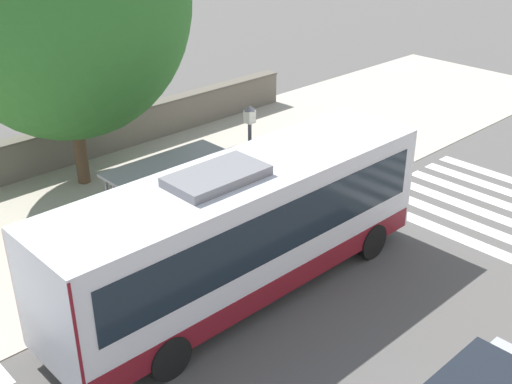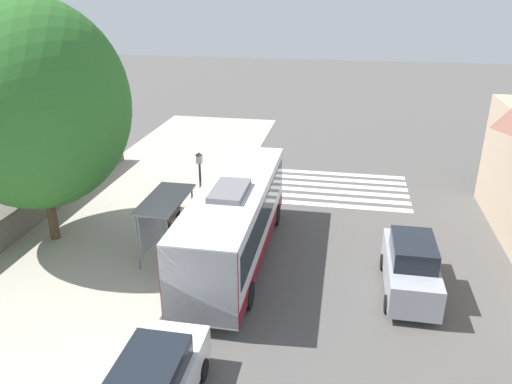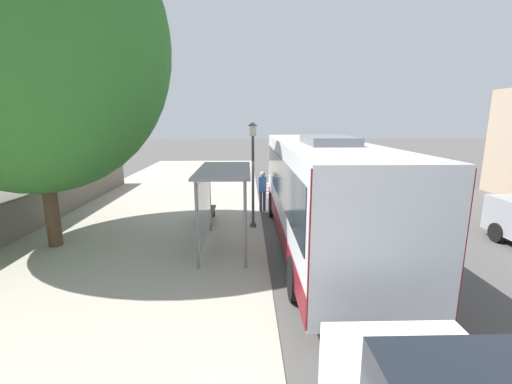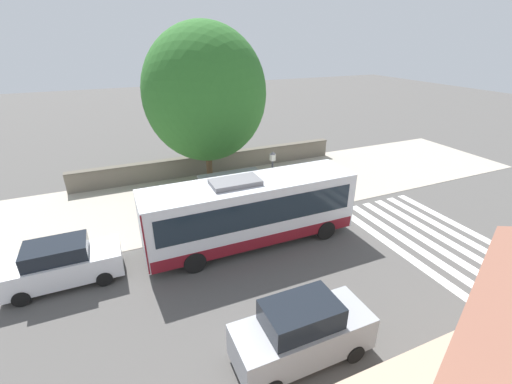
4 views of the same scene
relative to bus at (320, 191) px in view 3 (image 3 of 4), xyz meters
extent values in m
plane|color=#514F4C|center=(-1.67, 1.16, -1.83)|extent=(120.00, 120.00, 0.00)
cube|color=#ADA393|center=(-6.17, 1.16, -1.82)|extent=(9.00, 44.00, 0.02)
cube|color=silver|center=(3.33, 6.31, -1.83)|extent=(9.00, 0.50, 0.01)
cube|color=silver|center=(3.33, 7.26, -1.83)|extent=(9.00, 0.50, 0.01)
cube|color=silver|center=(3.33, 8.21, -1.83)|extent=(9.00, 0.50, 0.01)
cube|color=silver|center=(3.33, 9.16, -1.83)|extent=(9.00, 0.50, 0.01)
cube|color=silver|center=(3.33, 10.11, -1.83)|extent=(9.00, 0.50, 0.01)
cube|color=silver|center=(3.33, 11.06, -1.83)|extent=(9.00, 0.50, 0.01)
cube|color=#6B6356|center=(-10.22, 1.16, -1.16)|extent=(0.50, 20.00, 1.33)
cube|color=#5B5449|center=(-10.22, 1.16, -0.46)|extent=(0.60, 20.00, 0.08)
cube|color=silver|center=(0.00, 0.02, 0.05)|extent=(2.51, 10.26, 2.86)
cube|color=black|center=(0.00, 0.02, 0.42)|extent=(2.55, 9.44, 1.26)
cube|color=maroon|center=(0.00, 0.02, -1.09)|extent=(2.55, 10.06, 0.57)
cube|color=maroon|center=(0.00, -5.08, 0.05)|extent=(2.55, 0.06, 2.75)
cube|color=black|center=(0.00, 5.11, 1.20)|extent=(1.88, 0.08, 0.40)
cube|color=slate|center=(0.00, -0.75, 1.59)|extent=(1.25, 2.26, 0.22)
cylinder|color=black|center=(-1.17, 3.61, -1.33)|extent=(0.30, 1.00, 1.00)
cylinder|color=black|center=(1.17, 3.61, -1.33)|extent=(0.30, 1.00, 1.00)
cylinder|color=black|center=(-1.17, -3.16, -1.33)|extent=(0.30, 1.00, 1.00)
cylinder|color=black|center=(1.17, -3.16, -1.33)|extent=(0.30, 1.00, 1.00)
cylinder|color=slate|center=(-2.31, -1.50, -0.61)|extent=(0.08, 0.08, 2.43)
cylinder|color=slate|center=(-2.31, 1.69, -0.61)|extent=(0.08, 0.08, 2.43)
cylinder|color=slate|center=(-3.58, -1.50, -0.61)|extent=(0.08, 0.08, 2.43)
cylinder|color=slate|center=(-3.58, 1.69, -0.61)|extent=(0.08, 0.08, 2.43)
cube|color=slate|center=(-2.95, 0.10, 0.64)|extent=(1.58, 3.49, 0.08)
cube|color=silver|center=(-3.56, 0.10, -0.49)|extent=(0.03, 2.87, 1.95)
cylinder|color=#2D3347|center=(-1.65, 4.40, -1.40)|extent=(0.12, 0.12, 0.85)
cylinder|color=#2D3347|center=(-1.49, 4.40, -1.40)|extent=(0.12, 0.12, 0.85)
cube|color=#38609E|center=(-1.57, 4.40, -0.63)|extent=(0.34, 0.22, 0.69)
sphere|color=tan|center=(-1.57, 4.40, -0.17)|extent=(0.24, 0.24, 0.24)
cube|color=brown|center=(-3.75, 2.85, -1.38)|extent=(0.40, 1.77, 0.06)
cube|color=brown|center=(-3.92, 2.85, -1.15)|extent=(0.04, 1.77, 0.40)
cube|color=black|center=(-3.75, 2.14, -1.61)|extent=(0.32, 0.06, 0.45)
cube|color=black|center=(-3.75, 3.55, -1.61)|extent=(0.32, 0.06, 0.45)
cylinder|color=#4C4C51|center=(-2.03, 2.13, -1.75)|extent=(0.24, 0.24, 0.16)
cylinder|color=#4C4C51|center=(-2.03, 2.13, -0.13)|extent=(0.10, 0.10, 3.40)
cube|color=silver|center=(-2.03, 2.13, 1.75)|extent=(0.24, 0.24, 0.35)
pyramid|color=#4C4C51|center=(-2.03, 2.13, 1.99)|extent=(0.28, 0.28, 0.14)
cylinder|color=brown|center=(-8.41, 0.37, 0.14)|extent=(0.42, 0.42, 3.95)
ellipsoid|color=#2D6B28|center=(-8.41, 0.37, 4.28)|extent=(7.85, 7.85, 8.64)
cylinder|color=black|center=(6.03, 0.34, -1.51)|extent=(0.22, 0.64, 0.64)
camera|label=1|loc=(9.88, -8.94, 7.54)|focal=45.00mm
camera|label=2|loc=(4.14, -17.70, 8.79)|focal=35.00mm
camera|label=3|loc=(-2.25, -10.21, 2.16)|focal=24.00mm
camera|label=4|loc=(13.51, -5.61, 7.68)|focal=24.00mm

